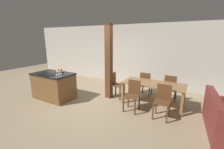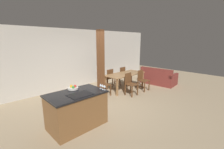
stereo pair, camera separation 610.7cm
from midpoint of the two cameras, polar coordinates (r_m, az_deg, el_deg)
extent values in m
plane|color=#9E896B|center=(4.37, 28.38, -17.41)|extent=(16.00, 16.00, 0.00)
cube|color=beige|center=(6.40, 30.43, 4.82)|extent=(11.20, 0.08, 2.70)
cube|color=brown|center=(3.90, 8.13, -12.35)|extent=(1.38, 0.84, 0.87)
cube|color=black|center=(3.72, 8.36, -6.05)|extent=(1.42, 0.88, 0.04)
cube|color=black|center=(3.54, 7.21, -6.64)|extent=(0.56, 0.40, 0.01)
cylinder|color=silver|center=(3.92, 10.87, -4.26)|extent=(0.28, 0.28, 0.05)
sphere|color=red|center=(3.88, 11.74, -3.74)|extent=(0.08, 0.08, 0.08)
sphere|color=gold|center=(3.97, 10.96, -3.31)|extent=(0.08, 0.08, 0.08)
sphere|color=#3D8E38|center=(3.86, 10.27, -3.77)|extent=(0.08, 0.08, 0.08)
cylinder|color=silver|center=(3.22, 16.71, -9.17)|extent=(0.06, 0.06, 0.00)
cylinder|color=silver|center=(3.20, 16.76, -8.52)|extent=(0.01, 0.01, 0.08)
cone|color=silver|center=(3.18, 16.84, -7.37)|extent=(0.07, 0.07, 0.06)
cylinder|color=silver|center=(3.29, 17.03, -8.67)|extent=(0.06, 0.06, 0.00)
cylinder|color=silver|center=(3.28, 17.08, -8.03)|extent=(0.01, 0.01, 0.08)
cone|color=silver|center=(3.25, 17.16, -6.90)|extent=(0.07, 0.07, 0.06)
cylinder|color=silver|center=(3.36, 17.33, -8.19)|extent=(0.06, 0.06, 0.00)
cylinder|color=silver|center=(3.35, 17.38, -7.56)|extent=(0.01, 0.01, 0.08)
cone|color=silver|center=(3.33, 17.47, -6.45)|extent=(0.07, 0.07, 0.06)
cube|color=olive|center=(5.06, 51.06, -7.97)|extent=(1.91, 0.84, 0.03)
cube|color=olive|center=(4.59, 41.30, -12.90)|extent=(0.07, 0.07, 0.70)
cube|color=olive|center=(5.30, 60.79, -13.46)|extent=(0.07, 0.07, 0.70)
cube|color=olive|center=(5.23, 39.80, -9.64)|extent=(0.07, 0.07, 0.70)
cube|color=olive|center=(5.87, 57.26, -10.66)|extent=(0.07, 0.07, 0.70)
cube|color=brown|center=(4.36, 48.51, -13.84)|extent=(0.40, 0.40, 0.02)
cube|color=brown|center=(4.45, 48.27, -10.19)|extent=(0.38, 0.02, 0.43)
cube|color=brown|center=(4.25, 46.35, -17.65)|extent=(0.04, 0.04, 0.45)
cube|color=brown|center=(4.38, 50.95, -17.70)|extent=(0.04, 0.04, 0.45)
cube|color=brown|center=(4.55, 45.08, -15.49)|extent=(0.04, 0.04, 0.45)
cube|color=brown|center=(4.67, 49.38, -15.62)|extent=(0.04, 0.04, 0.45)
cube|color=brown|center=(4.74, 58.55, -13.99)|extent=(0.40, 0.40, 0.02)
cube|color=brown|center=(4.82, 58.03, -10.63)|extent=(0.38, 0.02, 0.43)
cube|color=brown|center=(4.60, 57.00, -17.59)|extent=(0.04, 0.04, 0.45)
cube|color=brown|center=(4.79, 60.88, -17.42)|extent=(0.04, 0.04, 0.45)
cube|color=brown|center=(4.88, 55.09, -15.65)|extent=(0.04, 0.04, 0.45)
cube|color=brown|center=(5.05, 58.80, -15.60)|extent=(0.04, 0.04, 0.45)
cube|color=brown|center=(5.64, 43.95, -7.56)|extent=(0.40, 0.40, 0.02)
cube|color=brown|center=(5.40, 44.82, -6.00)|extent=(0.38, 0.02, 0.43)
cube|color=brown|center=(5.92, 44.82, -9.28)|extent=(0.04, 0.04, 0.45)
cube|color=brown|center=(5.83, 41.45, -9.01)|extent=(0.04, 0.04, 0.45)
cube|color=brown|center=(5.61, 45.73, -10.58)|extent=(0.04, 0.04, 0.45)
cube|color=brown|center=(5.51, 42.18, -10.33)|extent=(0.04, 0.04, 0.45)
cube|color=brown|center=(5.93, 51.99, -8.17)|extent=(0.40, 0.40, 0.02)
cube|color=brown|center=(5.71, 53.11, -6.70)|extent=(0.38, 0.02, 0.43)
cube|color=brown|center=(6.23, 52.47, -9.77)|extent=(0.04, 0.04, 0.45)
cube|color=brown|center=(6.09, 49.40, -9.59)|extent=(0.04, 0.04, 0.45)
cube|color=brown|center=(5.93, 53.77, -10.99)|extent=(0.04, 0.04, 0.45)
cube|color=brown|center=(5.78, 50.56, -10.85)|extent=(0.04, 0.04, 0.45)
cube|color=brown|center=(4.80, 36.41, -9.55)|extent=(0.40, 0.40, 0.02)
cube|color=brown|center=(4.70, 34.51, -6.80)|extent=(0.02, 0.38, 0.43)
cube|color=brown|center=(4.76, 38.38, -13.17)|extent=(0.04, 0.04, 0.45)
cube|color=brown|center=(5.08, 37.81, -11.47)|extent=(0.04, 0.04, 0.45)
cube|color=brown|center=(4.70, 34.05, -12.80)|extent=(0.04, 0.04, 0.45)
cube|color=brown|center=(5.03, 33.77, -11.10)|extent=(0.04, 0.04, 0.45)
cube|color=maroon|center=(5.38, 69.25, -11.56)|extent=(0.29, 1.65, 0.40)
cube|color=maroon|center=(6.25, 66.24, -12.01)|extent=(0.94, 0.22, 0.60)
cube|color=brown|center=(4.40, 34.45, 0.02)|extent=(0.21, 0.21, 2.56)
camera|label=1|loc=(3.05, 120.64, -7.80)|focal=24.00mm
camera|label=2|loc=(3.05, -59.36, 7.80)|focal=24.00mm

